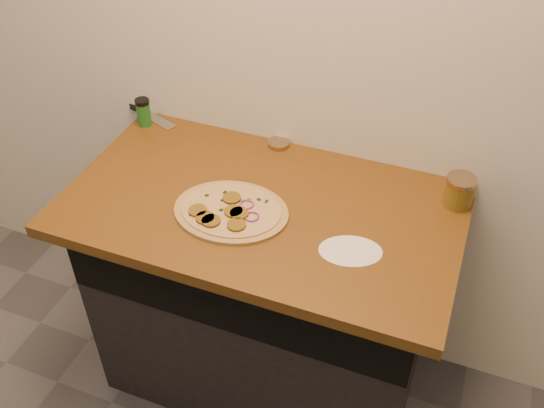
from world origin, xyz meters
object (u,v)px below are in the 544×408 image
at_px(pizza, 231,211).
at_px(spice_shaker, 144,112).
at_px(chefs_knife, 138,109).

xyz_separation_m(pizza, spice_shaker, (-0.48, 0.33, 0.04)).
relative_size(pizza, spice_shaker, 3.60).
height_order(chefs_knife, spice_shaker, spice_shaker).
distance_m(pizza, spice_shaker, 0.59).
bearing_deg(pizza, spice_shaker, 145.44).
bearing_deg(chefs_knife, spice_shaker, -45.82).
xyz_separation_m(pizza, chefs_knife, (-0.56, 0.41, -0.00)).
distance_m(chefs_knife, spice_shaker, 0.12).
distance_m(pizza, chefs_knife, 0.69).
height_order(pizza, spice_shaker, spice_shaker).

